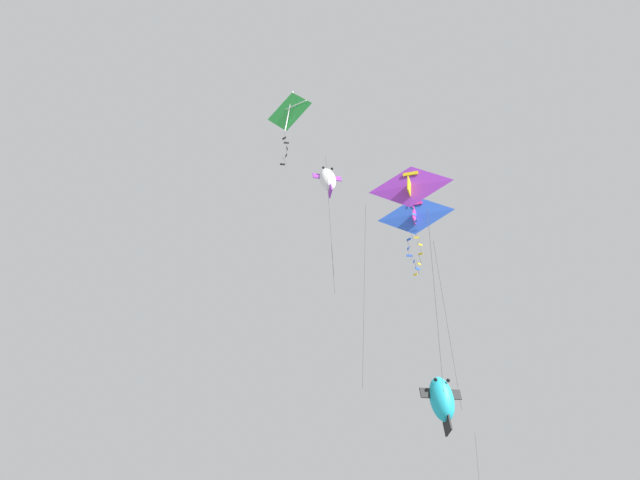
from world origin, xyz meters
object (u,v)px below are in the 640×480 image
object	(u,v)px
kite_delta_upper_right	(410,188)
kite_fish_low_drifter	(442,399)
kite_delta_far_centre	(416,216)
kite_fish_highest	(328,180)
kite_diamond_near_left	(290,113)

from	to	relation	value
kite_delta_upper_right	kite_fish_low_drifter	distance (m)	9.55
kite_delta_far_centre	kite_fish_low_drifter	xyz separation A→B (m)	(-2.31, 3.58, -5.62)
kite_fish_low_drifter	kite_delta_far_centre	bearing A→B (deg)	60.35
kite_fish_highest	kite_delta_far_centre	size ratio (longest dim) A/B	1.11
kite_fish_highest	kite_diamond_near_left	bearing A→B (deg)	38.91
kite_diamond_near_left	kite_fish_low_drifter	bearing A→B (deg)	-111.84
kite_delta_upper_right	kite_delta_far_centre	bearing A→B (deg)	-80.60
kite_delta_upper_right	kite_fish_low_drifter	bearing A→B (deg)	-83.86
kite_diamond_near_left	kite_delta_far_centre	world-z (taller)	kite_diamond_near_left
kite_fish_highest	kite_delta_upper_right	world-z (taller)	kite_fish_highest
kite_diamond_near_left	kite_fish_low_drifter	world-z (taller)	kite_diamond_near_left
kite_delta_far_centre	kite_delta_upper_right	world-z (taller)	kite_delta_far_centre
kite_delta_far_centre	kite_fish_low_drifter	size ratio (longest dim) A/B	1.00
kite_delta_far_centre	kite_delta_upper_right	bearing A→B (deg)	100.64
kite_diamond_near_left	kite_fish_low_drifter	distance (m)	11.94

